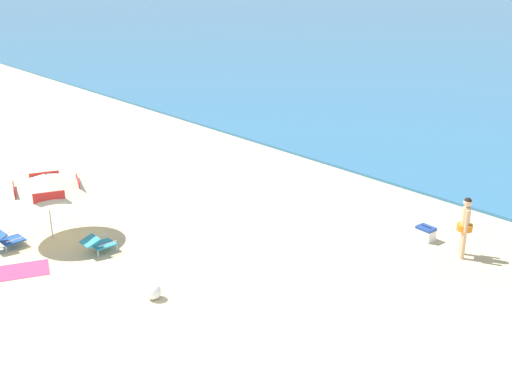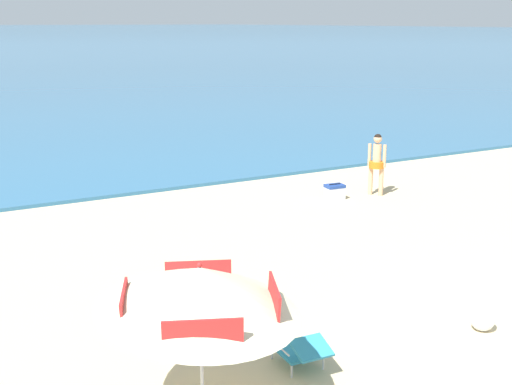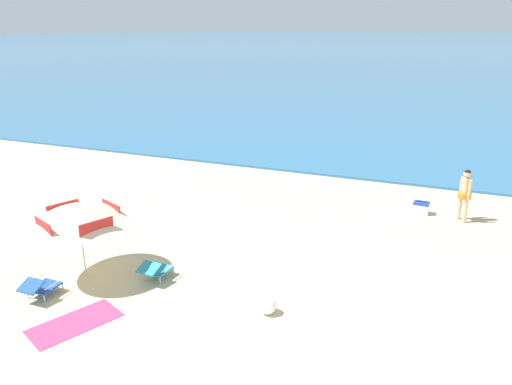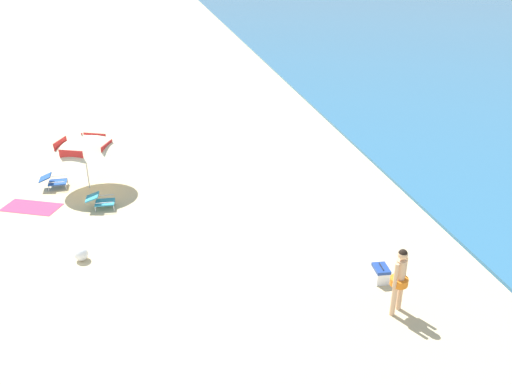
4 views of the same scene
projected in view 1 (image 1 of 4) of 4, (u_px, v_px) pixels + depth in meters
The scene contains 8 objects.
ground_plane at pixel (91, 361), 13.31m from camera, with size 800.00×800.00×0.00m, color #CCB78C.
beach_umbrella_striped_main at pixel (46, 183), 18.13m from camera, with size 3.31×3.32×2.05m.
lounge_chair_under_umbrella at pixel (7, 239), 18.04m from camera, with size 0.59×0.88×0.51m.
lounge_chair_beside_umbrella at pixel (98, 243), 17.79m from camera, with size 0.61×0.90×0.50m.
person_standing_near_shore at pixel (465, 223), 17.33m from camera, with size 0.41×0.42×1.68m.
cooler_box at pixel (426, 233), 18.56m from camera, with size 0.52×0.39×0.43m.
beach_ball at pixel (153, 292), 15.52m from camera, with size 0.38×0.38×0.38m, color white.
beach_towel at pixel (12, 272), 16.82m from camera, with size 0.90×1.80×0.01m, color #DB3866.
Camera 1 is at (10.44, -5.22, 7.96)m, focal length 46.39 mm.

